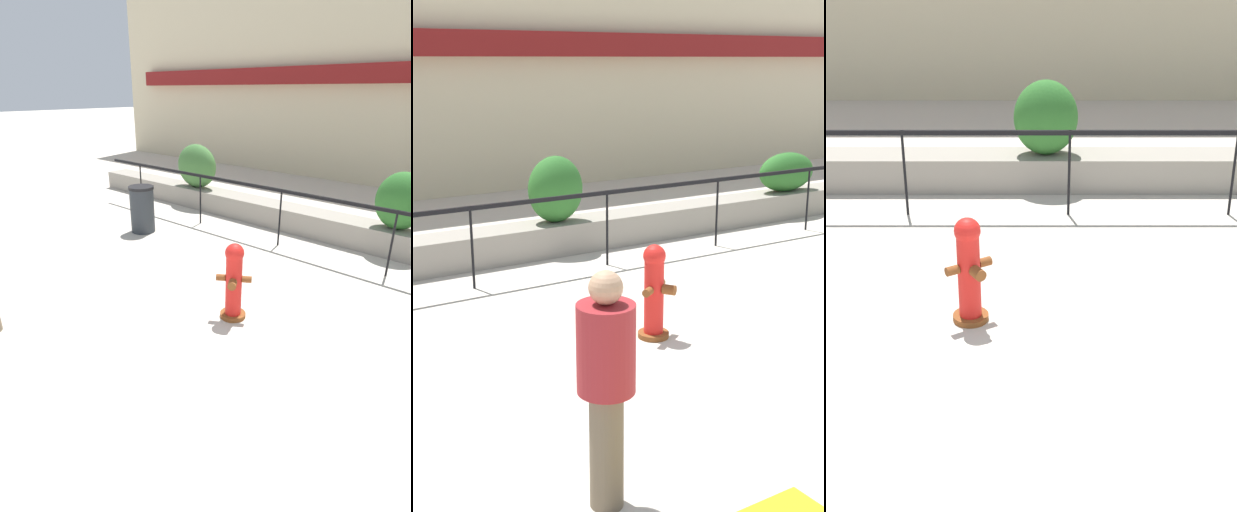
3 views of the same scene
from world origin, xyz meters
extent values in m
plane|color=beige|center=(0.00, 0.00, 0.00)|extent=(120.00, 120.00, 0.00)
cube|color=gray|center=(0.00, 6.00, 0.25)|extent=(18.00, 0.70, 0.50)
cube|color=black|center=(0.00, 4.90, 1.12)|extent=(15.00, 0.05, 0.06)
cylinder|color=black|center=(-6.43, 4.90, 0.57)|extent=(0.04, 0.04, 1.15)
cylinder|color=black|center=(-4.29, 4.90, 0.57)|extent=(0.04, 0.04, 1.15)
cylinder|color=black|center=(-2.14, 4.90, 0.57)|extent=(0.04, 0.04, 1.15)
cylinder|color=black|center=(0.00, 4.90, 0.57)|extent=(0.04, 0.04, 1.15)
ellipsoid|color=#427538|center=(-5.45, 6.00, 1.06)|extent=(1.24, 0.62, 1.11)
ellipsoid|color=#2D6B28|center=(-0.29, 6.00, 1.03)|extent=(0.91, 0.69, 1.06)
cylinder|color=brown|center=(-1.09, 2.14, 0.03)|extent=(0.49, 0.49, 0.06)
cylinder|color=red|center=(-1.09, 2.14, 0.48)|extent=(0.30, 0.30, 0.85)
sphere|color=red|center=(-1.09, 2.14, 0.95)|extent=(0.25, 0.25, 0.25)
cylinder|color=brown|center=(-0.99, 1.99, 0.59)|extent=(0.17, 0.18, 0.11)
cylinder|color=brown|center=(-1.24, 2.05, 0.59)|extent=(0.15, 0.14, 0.09)
cylinder|color=brown|center=(-0.94, 2.23, 0.59)|extent=(0.15, 0.14, 0.09)
cylinder|color=#2D3338|center=(-4.83, 3.62, 0.47)|extent=(0.52, 0.52, 0.95)
cylinder|color=black|center=(-4.83, 3.62, 0.98)|extent=(0.55, 0.55, 0.06)
camera|label=1|loc=(1.86, -1.65, 2.91)|focal=28.00mm
camera|label=2|loc=(-5.47, -4.00, 3.05)|focal=50.00mm
camera|label=3|loc=(-0.49, -3.94, 3.58)|focal=50.00mm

